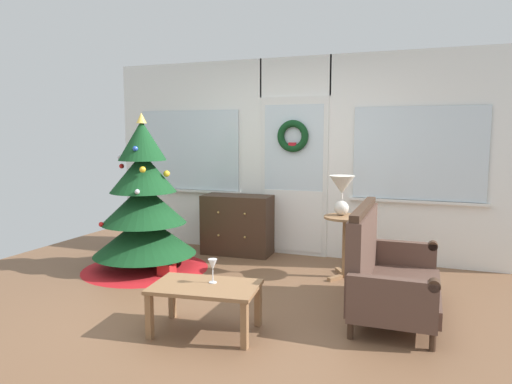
{
  "coord_description": "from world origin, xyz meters",
  "views": [
    {
      "loc": [
        1.74,
        -3.85,
        1.58
      ],
      "look_at": [
        0.05,
        0.55,
        1.0
      ],
      "focal_mm": 33.24,
      "sensor_mm": 36.0,
      "label": 1
    }
  ],
  "objects": [
    {
      "name": "ground_plane",
      "position": [
        0.0,
        0.0,
        0.0
      ],
      "size": [
        6.76,
        6.76,
        0.0
      ],
      "primitive_type": "plane",
      "color": "brown"
    },
    {
      "name": "back_wall_with_door",
      "position": [
        0.0,
        2.08,
        1.28
      ],
      "size": [
        5.2,
        0.19,
        2.55
      ],
      "color": "white",
      "rests_on": "ground"
    },
    {
      "name": "christmas_tree",
      "position": [
        -1.42,
        0.75,
        0.66
      ],
      "size": [
        1.46,
        1.46,
        1.82
      ],
      "color": "#4C331E",
      "rests_on": "ground"
    },
    {
      "name": "dresser_cabinet",
      "position": [
        -0.69,
        1.79,
        0.39
      ],
      "size": [
        0.92,
        0.48,
        0.78
      ],
      "color": "#3D281C",
      "rests_on": "ground"
    },
    {
      "name": "settee_sofa",
      "position": [
        1.35,
        0.32,
        0.38
      ],
      "size": [
        0.74,
        1.38,
        0.96
      ],
      "color": "#3D281C",
      "rests_on": "ground"
    },
    {
      "name": "side_table",
      "position": [
        0.83,
        1.26,
        0.49
      ],
      "size": [
        0.5,
        0.48,
        0.69
      ],
      "color": "#8E6642",
      "rests_on": "ground"
    },
    {
      "name": "table_lamp",
      "position": [
        0.77,
        1.3,
        0.97
      ],
      "size": [
        0.28,
        0.28,
        0.44
      ],
      "color": "silver",
      "rests_on": "side_table"
    },
    {
      "name": "coffee_table",
      "position": [
        0.06,
        -0.6,
        0.33
      ],
      "size": [
        0.9,
        0.63,
        0.39
      ],
      "color": "#8E6642",
      "rests_on": "ground"
    },
    {
      "name": "wine_glass",
      "position": [
        0.09,
        -0.53,
        0.53
      ],
      "size": [
        0.08,
        0.08,
        0.2
      ],
      "color": "silver",
      "rests_on": "coffee_table"
    },
    {
      "name": "gift_box",
      "position": [
        -1.0,
        0.54,
        0.08
      ],
      "size": [
        0.16,
        0.15,
        0.16
      ],
      "primitive_type": "cube",
      "color": "red",
      "rests_on": "ground"
    }
  ]
}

